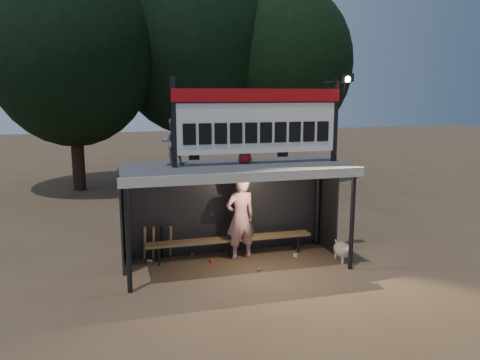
# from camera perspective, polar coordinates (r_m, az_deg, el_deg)

# --- Properties ---
(ground) EXTENTS (80.00, 80.00, 0.00)m
(ground) POSITION_cam_1_polar(r_m,az_deg,el_deg) (10.87, -0.47, -10.32)
(ground) COLOR brown
(ground) RESTS_ON ground
(player) EXTENTS (0.81, 0.60, 2.01)m
(player) POSITION_cam_1_polar(r_m,az_deg,el_deg) (10.98, 0.06, -4.60)
(player) COLOR white
(player) RESTS_ON ground
(child_a) EXTENTS (0.50, 0.40, 1.02)m
(child_a) POSITION_cam_1_polar(r_m,az_deg,el_deg) (10.35, -8.24, 4.65)
(child_a) COLOR slate
(child_a) RESTS_ON dugout_shelter
(child_b) EXTENTS (0.43, 0.29, 0.85)m
(child_b) POSITION_cam_1_polar(r_m,az_deg,el_deg) (10.50, 0.58, 4.38)
(child_b) COLOR maroon
(child_b) RESTS_ON dugout_shelter
(dugout_shelter) EXTENTS (5.10, 2.08, 2.32)m
(dugout_shelter) POSITION_cam_1_polar(r_m,az_deg,el_deg) (10.60, -0.82, -0.49)
(dugout_shelter) COLOR #424244
(dugout_shelter) RESTS_ON ground
(scoreboard_assembly) EXTENTS (4.10, 0.27, 1.99)m
(scoreboard_assembly) POSITION_cam_1_polar(r_m,az_deg,el_deg) (10.33, 2.53, 7.49)
(scoreboard_assembly) COLOR black
(scoreboard_assembly) RESTS_ON dugout_shelter
(bench) EXTENTS (4.00, 0.35, 0.48)m
(bench) POSITION_cam_1_polar(r_m,az_deg,el_deg) (11.23, -1.19, -7.29)
(bench) COLOR olive
(bench) RESTS_ON ground
(tree_left) EXTENTS (6.46, 6.46, 9.27)m
(tree_left) POSITION_cam_1_polar(r_m,az_deg,el_deg) (19.96, -19.87, 14.61)
(tree_left) COLOR #321E16
(tree_left) RESTS_ON ground
(tree_mid) EXTENTS (7.22, 7.22, 10.36)m
(tree_mid) POSITION_cam_1_polar(r_m,az_deg,el_deg) (21.76, -5.86, 16.48)
(tree_mid) COLOR black
(tree_mid) RESTS_ON ground
(tree_right) EXTENTS (6.08, 6.08, 8.72)m
(tree_right) POSITION_cam_1_polar(r_m,az_deg,el_deg) (21.74, 5.41, 13.91)
(tree_right) COLOR black
(tree_right) RESTS_ON ground
(dog) EXTENTS (0.36, 0.81, 0.49)m
(dog) POSITION_cam_1_polar(r_m,az_deg,el_deg) (11.28, 12.47, -8.30)
(dog) COLOR beige
(dog) RESTS_ON ground
(bats) EXTENTS (0.68, 0.35, 0.84)m
(bats) POSITION_cam_1_polar(r_m,az_deg,el_deg) (11.23, -10.01, -7.48)
(bats) COLOR #A0754A
(bats) RESTS_ON ground
(litter) EXTENTS (3.55, 1.46, 0.08)m
(litter) POSITION_cam_1_polar(r_m,az_deg,el_deg) (11.17, -2.84, -9.55)
(litter) COLOR #B5291F
(litter) RESTS_ON ground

